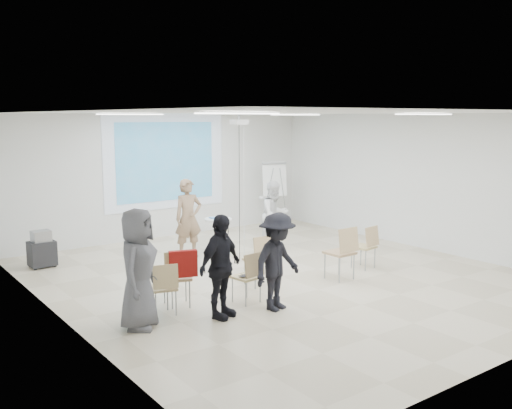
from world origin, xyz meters
TOP-DOWN VIEW (x-y plane):
  - floor at (0.00, 0.00)m, footprint 8.00×9.00m
  - ceiling at (0.00, 0.00)m, footprint 8.00×9.00m
  - wall_back at (0.00, 4.55)m, footprint 8.00×0.10m
  - wall_left at (-4.05, 0.00)m, footprint 0.10×9.00m
  - wall_right at (4.05, 0.00)m, footprint 0.10×9.00m
  - projection_halo at (0.00, 4.49)m, footprint 3.20×0.01m
  - projection_image at (0.00, 4.47)m, footprint 2.60×0.01m
  - pedestal_table at (0.19, 2.46)m, footprint 0.61×0.61m
  - player_left at (-0.63, 2.34)m, footprint 0.73×0.54m
  - player_right at (1.34, 1.91)m, footprint 0.81×0.65m
  - controller_left at (-0.45, 2.59)m, footprint 0.06×0.13m
  - controller_right at (1.16, 2.16)m, footprint 0.04×0.12m
  - chair_far_left at (-2.70, -0.58)m, footprint 0.47×0.49m
  - chair_left_mid at (-2.38, -0.38)m, footprint 0.55×0.57m
  - chair_left_inner at (-1.37, -0.88)m, footprint 0.44×0.46m
  - chair_center at (-0.68, -0.25)m, footprint 0.45×0.48m
  - chair_right_inner at (0.75, -0.83)m, footprint 0.47×0.50m
  - chair_right_far at (1.66, -0.56)m, footprint 0.46×0.49m
  - red_jacket at (-2.35, -0.53)m, footprint 0.44×0.24m
  - laptop at (-1.38, -0.79)m, footprint 0.33×0.26m
  - audience_left at (-2.09, -1.16)m, footprint 1.18×0.95m
  - audience_mid at (-1.20, -1.37)m, footprint 1.22×0.86m
  - audience_outer at (-3.22, -0.82)m, footprint 1.08×1.09m
  - flipchart_easel at (2.78, 3.75)m, footprint 0.71×0.56m
  - av_cart at (-3.36, 3.33)m, footprint 0.50×0.41m
  - ceiling_projector at (0.10, 1.49)m, footprint 0.30×0.25m
  - fluor_panel_nw at (-2.00, 2.00)m, footprint 1.20×0.30m
  - fluor_panel_ne at (2.00, 2.00)m, footprint 1.20×0.30m
  - fluor_panel_sw at (-2.00, -1.50)m, footprint 1.20×0.30m
  - fluor_panel_se at (2.00, -1.50)m, footprint 1.20×0.30m

SIDE VIEW (x-z plane):
  - floor at x=0.00m, z-range -0.10..0.00m
  - av_cart at x=-3.36m, z-range -0.03..0.70m
  - pedestal_table at x=0.19m, z-range 0.04..0.78m
  - laptop at x=-1.38m, z-range 0.43..0.46m
  - chair_far_left at x=-2.70m, z-range 0.07..0.87m
  - chair_left_inner at x=-1.37m, z-range 0.08..0.90m
  - chair_right_far at x=1.66m, z-range 0.08..0.93m
  - chair_center at x=-0.68m, z-range 0.08..0.99m
  - chair_left_mid at x=-2.38m, z-range 0.08..0.99m
  - chair_right_inner at x=0.75m, z-range 0.09..1.07m
  - red_jacket at x=-2.35m, z-range 0.52..0.92m
  - player_right at x=1.34m, z-range 0.00..1.67m
  - audience_mid at x=-1.20m, z-range 0.00..1.70m
  - audience_left at x=-2.09m, z-range 0.00..1.76m
  - player_left at x=-0.63m, z-range 0.00..1.87m
  - audience_outer at x=-3.22m, z-range 0.00..1.90m
  - controller_right at x=1.16m, z-range 1.11..1.15m
  - controller_left at x=-0.45m, z-range 1.21..1.25m
  - flipchart_easel at x=2.78m, z-range 0.41..2.16m
  - wall_back at x=0.00m, z-range 0.00..3.00m
  - wall_left at x=-4.05m, z-range 0.00..3.00m
  - wall_right at x=4.05m, z-range 0.00..3.00m
  - projection_halo at x=0.00m, z-range 0.70..3.00m
  - projection_image at x=0.00m, z-range 0.90..2.80m
  - ceiling_projector at x=0.10m, z-range 1.19..4.19m
  - fluor_panel_nw at x=-2.00m, z-range 2.96..2.98m
  - fluor_panel_ne at x=2.00m, z-range 2.96..2.98m
  - fluor_panel_sw at x=-2.00m, z-range 2.96..2.98m
  - fluor_panel_se at x=2.00m, z-range 2.96..2.98m
  - ceiling at x=0.00m, z-range 3.00..3.10m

